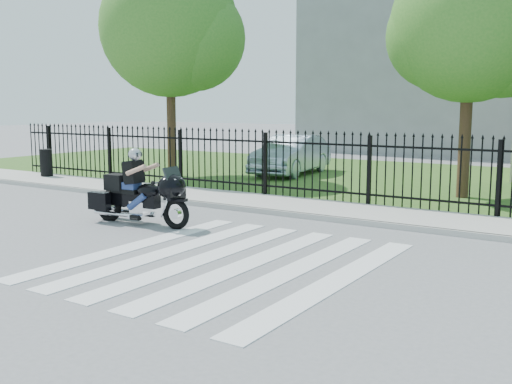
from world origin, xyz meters
The scene contains 12 objects.
ground centered at (0.00, 0.00, 0.00)m, with size 120.00×120.00×0.00m, color slate.
crosswalk centered at (0.00, 0.00, 0.01)m, with size 5.00×5.50×0.01m, color silver, non-canonical shape.
sidewalk centered at (0.00, 5.00, 0.06)m, with size 40.00×2.00×0.12m, color #ADAAA3.
curb centered at (0.00, 4.00, 0.06)m, with size 40.00×0.12×0.12m, color #ADAAA3.
grass_strip centered at (0.00, 12.00, 0.01)m, with size 40.00×12.00×0.02m, color #2B551D.
iron_fence centered at (0.00, 6.00, 0.90)m, with size 26.00×0.04×1.80m.
tree_left centered at (-8.50, 8.50, 5.17)m, with size 4.80×4.80×7.58m.
tree_mid centered at (1.50, 9.00, 4.67)m, with size 4.20×4.20×6.78m.
building_tall centered at (-3.00, 26.00, 6.00)m, with size 15.00×10.00×12.00m, color gray.
motorcycle_rider centered at (-3.38, 1.50, 0.68)m, with size 2.53×0.84×1.67m.
parked_car centered at (-5.14, 11.17, 0.73)m, with size 1.50×4.31×1.42m, color #9DB2C6.
litter_bin centered at (-11.45, 5.41, 0.58)m, with size 0.41×0.41×0.92m, color black.
Camera 1 is at (5.61, -7.70, 2.55)m, focal length 42.00 mm.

